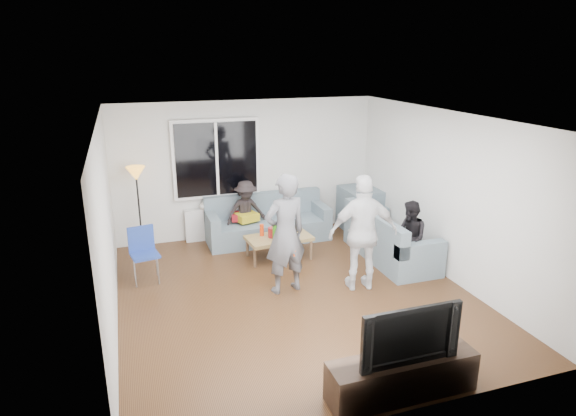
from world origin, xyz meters
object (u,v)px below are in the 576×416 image
object	(u,v)px
television	(405,331)
tv_console	(402,376)
sofa_right_section	(391,235)
coffee_table	(279,247)
player_right	(363,233)
spectator_right	(410,237)
side_chair	(145,256)
floor_lamp	(139,211)
player_left	(285,234)
sofa_back_section	(268,219)
spectator_back	(246,212)

from	to	relation	value
television	tv_console	bearing A→B (deg)	0.00
sofa_right_section	coffee_table	bearing A→B (deg)	71.53
player_right	spectator_right	xyz separation A→B (m)	(0.99, 0.28, -0.29)
player_right	side_chair	bearing A→B (deg)	-11.93
spectator_right	television	size ratio (longest dim) A/B	1.09
side_chair	spectator_right	world-z (taller)	spectator_right
floor_lamp	player_left	bearing A→B (deg)	-48.61
side_chair	player_left	bearing A→B (deg)	-37.25
player_left	sofa_back_section	bearing A→B (deg)	-110.11
player_right	spectator_right	distance (m)	1.06
floor_lamp	television	distance (m)	5.42
side_chair	television	distance (m)	4.35
floor_lamp	television	xyz separation A→B (m)	(2.37, -4.88, -0.03)
floor_lamp	spectator_back	size ratio (longest dim) A/B	1.31
side_chair	floor_lamp	bearing A→B (deg)	79.43
player_left	player_right	distance (m)	1.16
side_chair	floor_lamp	world-z (taller)	floor_lamp
sofa_back_section	coffee_table	bearing A→B (deg)	-94.10
sofa_right_section	sofa_back_section	bearing A→B (deg)	49.36
sofa_back_section	spectator_right	size ratio (longest dim) A/B	1.94
spectator_back	television	bearing A→B (deg)	-91.57
coffee_table	spectator_right	xyz separation A→B (m)	(1.83, -1.20, 0.39)
sofa_back_section	coffee_table	world-z (taller)	sofa_back_section
coffee_table	spectator_back	bearing A→B (deg)	110.29
floor_lamp	player_right	bearing A→B (deg)	-38.93
sofa_right_section	tv_console	xyz separation A→B (m)	(-1.70, -3.25, -0.20)
floor_lamp	spectator_back	bearing A→B (deg)	-2.36
player_left	player_right	xyz separation A→B (m)	(1.12, -0.27, -0.02)
player_right	tv_console	world-z (taller)	player_right
television	spectator_back	bearing A→B (deg)	95.62
floor_lamp	spectator_back	world-z (taller)	floor_lamp
sofa_right_section	floor_lamp	bearing A→B (deg)	68.24
floor_lamp	spectator_right	distance (m)	4.63
sofa_back_section	side_chair	xyz separation A→B (m)	(-2.30, -1.13, 0.01)
television	coffee_table	bearing A→B (deg)	91.88
floor_lamp	spectator_right	world-z (taller)	floor_lamp
spectator_right	side_chair	bearing A→B (deg)	-96.88
sofa_back_section	sofa_right_section	bearing A→B (deg)	-40.64
spectator_right	spectator_back	distance (m)	3.05
sofa_back_section	tv_console	xyz separation A→B (m)	(0.06, -4.77, -0.20)
side_chair	floor_lamp	size ratio (longest dim) A/B	0.55
spectator_back	player_right	bearing A→B (deg)	-70.91
floor_lamp	tv_console	distance (m)	5.45
spectator_right	spectator_back	world-z (taller)	spectator_right
side_chair	tv_console	distance (m)	4.35
floor_lamp	tv_console	xyz separation A→B (m)	(2.37, -4.88, -0.56)
side_chair	television	world-z (taller)	television
sofa_right_section	player_left	world-z (taller)	player_left
sofa_back_section	floor_lamp	size ratio (longest dim) A/B	1.47
sofa_right_section	tv_console	distance (m)	3.68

